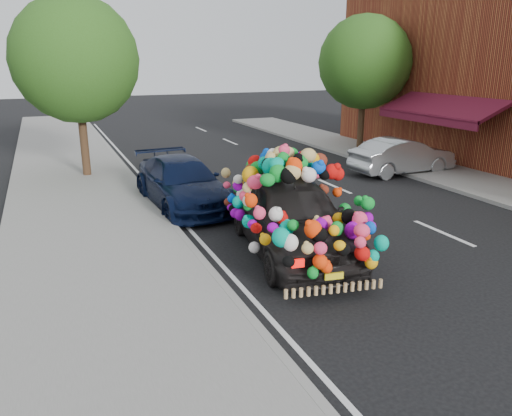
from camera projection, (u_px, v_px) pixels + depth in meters
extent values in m
plane|color=black|center=(313.00, 255.00, 10.75)|extent=(100.00, 100.00, 0.00)
cube|color=gray|center=(107.00, 287.00, 9.13)|extent=(4.00, 60.00, 0.12)
cube|color=gray|center=(209.00, 270.00, 9.85)|extent=(0.15, 60.00, 0.13)
cube|color=gray|center=(486.00, 185.00, 16.46)|extent=(3.00, 40.00, 0.12)
cube|color=#581024|center=(440.00, 106.00, 18.63)|extent=(1.62, 5.20, 0.75)
cube|color=#581024|center=(423.00, 118.00, 18.46)|extent=(0.06, 5.20, 0.35)
cylinder|color=#332114|center=(84.00, 139.00, 17.31)|extent=(0.28, 0.28, 2.73)
sphere|color=#2B5416|center=(76.00, 59.00, 16.54)|extent=(4.20, 4.20, 4.20)
cylinder|color=#332114|center=(361.00, 123.00, 22.18)|extent=(0.28, 0.28, 2.64)
sphere|color=#2B5416|center=(365.00, 62.00, 21.44)|extent=(4.00, 4.00, 4.00)
imported|color=black|center=(291.00, 215.00, 10.75)|extent=(2.69, 5.07, 1.64)
cube|color=red|center=(298.00, 263.00, 8.35)|extent=(0.23, 0.09, 0.14)
cube|color=red|center=(370.00, 256.00, 8.65)|extent=(0.23, 0.09, 0.14)
cube|color=yellow|center=(334.00, 276.00, 8.57)|extent=(0.34, 0.09, 0.12)
imported|color=black|center=(182.00, 183.00, 14.21)|extent=(2.13, 4.74, 1.35)
imported|color=#A7AAAD|center=(402.00, 156.00, 18.16)|extent=(3.97, 1.48, 1.30)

